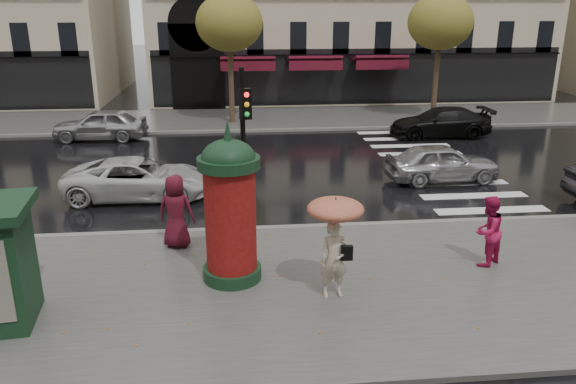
{
  "coord_description": "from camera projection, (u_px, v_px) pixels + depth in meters",
  "views": [
    {
      "loc": [
        -1.95,
        -11.69,
        6.13
      ],
      "look_at": [
        -0.65,
        1.5,
        1.66
      ],
      "focal_mm": 35.0,
      "sensor_mm": 36.0,
      "label": 1
    }
  ],
  "objects": [
    {
      "name": "ground",
      "position": [
        322.0,
        278.0,
        13.17
      ],
      "size": [
        160.0,
        160.0,
        0.0
      ],
      "primitive_type": "plane",
      "color": "black",
      "rests_on": "ground"
    },
    {
      "name": "near_sidewalk",
      "position": [
        325.0,
        286.0,
        12.68
      ],
      "size": [
        90.0,
        7.0,
        0.12
      ],
      "primitive_type": "cube",
      "color": "#474744",
      "rests_on": "ground"
    },
    {
      "name": "far_sidewalk",
      "position": [
        269.0,
        119.0,
        31.06
      ],
      "size": [
        90.0,
        6.0,
        0.12
      ],
      "primitive_type": "cube",
      "color": "#474744",
      "rests_on": "ground"
    },
    {
      "name": "near_kerb",
      "position": [
        305.0,
        228.0,
        15.97
      ],
      "size": [
        90.0,
        0.25,
        0.14
      ],
      "primitive_type": "cube",
      "color": "slate",
      "rests_on": "ground"
    },
    {
      "name": "far_kerb",
      "position": [
        273.0,
        130.0,
        28.23
      ],
      "size": [
        90.0,
        0.25,
        0.14
      ],
      "primitive_type": "cube",
      "color": "slate",
      "rests_on": "ground"
    },
    {
      "name": "zebra_crossing",
      "position": [
        431.0,
        162.0,
        22.78
      ],
      "size": [
        3.6,
        11.75,
        0.01
      ],
      "primitive_type": "cube",
      "color": "silver",
      "rests_on": "ground"
    },
    {
      "name": "tree_far_left",
      "position": [
        229.0,
        23.0,
        28.3
      ],
      "size": [
        3.4,
        3.4,
        6.64
      ],
      "color": "#38281C",
      "rests_on": "ground"
    },
    {
      "name": "tree_far_right",
      "position": [
        440.0,
        23.0,
        29.33
      ],
      "size": [
        3.4,
        3.4,
        6.64
      ],
      "color": "#38281C",
      "rests_on": "ground"
    },
    {
      "name": "woman_umbrella",
      "position": [
        335.0,
        231.0,
        11.69
      ],
      "size": [
        1.19,
        1.19,
        2.28
      ],
      "color": "#C0B59E",
      "rests_on": "near_sidewalk"
    },
    {
      "name": "woman_red",
      "position": [
        488.0,
        231.0,
        13.36
      ],
      "size": [
        1.07,
        1.02,
        1.74
      ],
      "primitive_type": "imported",
      "rotation": [
        0.0,
        0.0,
        3.75
      ],
      "color": "#BB174D",
      "rests_on": "near_sidewalk"
    },
    {
      "name": "man_burgundy",
      "position": [
        176.0,
        211.0,
        14.35
      ],
      "size": [
        1.05,
        0.81,
        1.92
      ],
      "primitive_type": "imported",
      "rotation": [
        0.0,
        0.0,
        2.91
      ],
      "color": "#50101E",
      "rests_on": "near_sidewalk"
    },
    {
      "name": "morris_column",
      "position": [
        230.0,
        206.0,
        12.39
      ],
      "size": [
        1.37,
        1.37,
        3.69
      ],
      "color": "#13321C",
      "rests_on": "near_sidewalk"
    },
    {
      "name": "traffic_light",
      "position": [
        244.0,
        136.0,
        14.67
      ],
      "size": [
        0.33,
        0.44,
        4.48
      ],
      "color": "black",
      "rests_on": "near_sidewalk"
    },
    {
      "name": "car_silver",
      "position": [
        442.0,
        163.0,
        20.18
      ],
      "size": [
        4.12,
        1.83,
        1.38
      ],
      "primitive_type": "imported",
      "rotation": [
        0.0,
        0.0,
        1.62
      ],
      "color": "#A7A6AB",
      "rests_on": "ground"
    },
    {
      "name": "car_white",
      "position": [
        138.0,
        179.0,
        18.46
      ],
      "size": [
        4.83,
        2.4,
        1.32
      ],
      "primitive_type": "imported",
      "rotation": [
        0.0,
        0.0,
        1.52
      ],
      "color": "silver",
      "rests_on": "ground"
    },
    {
      "name": "car_black",
      "position": [
        440.0,
        122.0,
        26.98
      ],
      "size": [
        4.82,
        2.0,
        1.39
      ],
      "primitive_type": "imported",
      "rotation": [
        0.0,
        0.0,
        -1.58
      ],
      "color": "black",
      "rests_on": "ground"
    },
    {
      "name": "car_far_silver",
      "position": [
        100.0,
        125.0,
        26.32
      ],
      "size": [
        4.34,
        1.87,
        1.46
      ],
      "primitive_type": "imported",
      "rotation": [
        0.0,
        0.0,
        -1.61
      ],
      "color": "#A1A1A5",
      "rests_on": "ground"
    }
  ]
}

